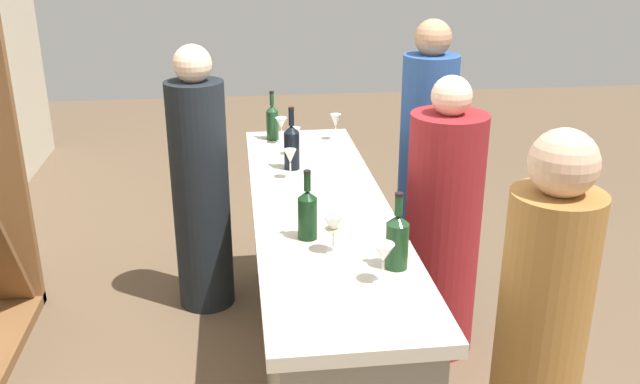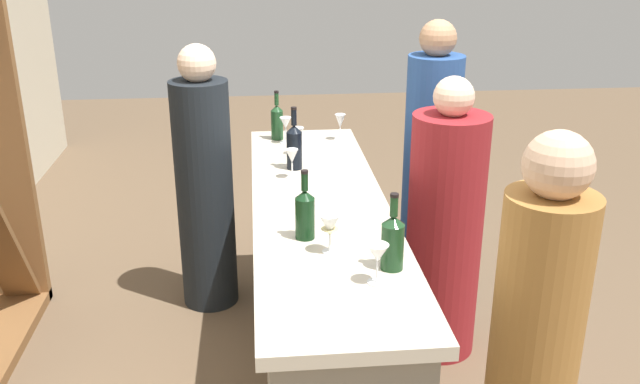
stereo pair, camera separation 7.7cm
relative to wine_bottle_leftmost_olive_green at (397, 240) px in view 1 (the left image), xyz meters
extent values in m
plane|color=brown|center=(0.65, 0.19, -1.02)|extent=(12.00, 12.00, 0.00)
cube|color=gray|center=(0.65, 0.19, -0.59)|extent=(2.24, 0.52, 0.87)
cube|color=beige|center=(0.65, 0.19, -0.13)|extent=(2.32, 0.60, 0.05)
cylinder|color=#193D1E|center=(0.00, 0.00, -0.02)|extent=(0.08, 0.08, 0.17)
cone|color=#193D1E|center=(0.00, 0.00, 0.08)|extent=(0.08, 0.08, 0.03)
cylinder|color=#193D1E|center=(0.00, 0.00, 0.13)|extent=(0.03, 0.03, 0.07)
cylinder|color=black|center=(0.00, 0.00, 0.17)|extent=(0.03, 0.03, 0.01)
cylinder|color=black|center=(0.29, 0.29, -0.03)|extent=(0.08, 0.08, 0.17)
cone|color=black|center=(0.29, 0.29, 0.07)|extent=(0.08, 0.08, 0.03)
cylinder|color=black|center=(0.29, 0.29, 0.13)|extent=(0.03, 0.03, 0.07)
cylinder|color=black|center=(0.29, 0.29, 0.17)|extent=(0.03, 0.03, 0.01)
cylinder|color=black|center=(1.12, 0.28, -0.01)|extent=(0.08, 0.08, 0.19)
cone|color=black|center=(1.12, 0.28, 0.10)|extent=(0.08, 0.08, 0.04)
cylinder|color=black|center=(1.12, 0.28, 0.16)|extent=(0.03, 0.03, 0.08)
cylinder|color=black|center=(1.12, 0.28, 0.20)|extent=(0.03, 0.03, 0.01)
cylinder|color=#193D1E|center=(1.64, 0.34, -0.03)|extent=(0.07, 0.07, 0.17)
cone|color=#193D1E|center=(1.64, 0.34, 0.07)|extent=(0.07, 0.07, 0.03)
cylinder|color=#193D1E|center=(1.64, 0.34, 0.13)|extent=(0.02, 0.02, 0.07)
cylinder|color=black|center=(1.64, 0.34, 0.17)|extent=(0.03, 0.03, 0.01)
cylinder|color=white|center=(1.59, -0.01, -0.11)|extent=(0.07, 0.07, 0.00)
cylinder|color=white|center=(1.59, -0.01, -0.07)|extent=(0.01, 0.01, 0.07)
cone|color=white|center=(1.59, -0.01, 0.00)|extent=(0.06, 0.06, 0.08)
cylinder|color=white|center=(-0.10, 0.07, -0.11)|extent=(0.07, 0.07, 0.00)
cylinder|color=white|center=(-0.10, 0.07, -0.07)|extent=(0.01, 0.01, 0.07)
cone|color=white|center=(-0.10, 0.07, 0.00)|extent=(0.08, 0.08, 0.07)
cylinder|color=white|center=(0.15, 0.21, -0.11)|extent=(0.06, 0.06, 0.00)
cylinder|color=white|center=(0.15, 0.21, -0.07)|extent=(0.01, 0.01, 0.07)
cone|color=white|center=(0.15, 0.21, 0.00)|extent=(0.08, 0.08, 0.08)
cone|color=beige|center=(0.15, 0.21, -0.02)|extent=(0.07, 0.07, 0.02)
cylinder|color=white|center=(1.34, 0.24, -0.11)|extent=(0.06, 0.06, 0.00)
cylinder|color=white|center=(1.34, 0.24, -0.07)|extent=(0.01, 0.01, 0.06)
cone|color=white|center=(1.34, 0.24, 0.00)|extent=(0.06, 0.06, 0.08)
cylinder|color=white|center=(0.98, 0.30, -0.11)|extent=(0.06, 0.06, 0.00)
cylinder|color=white|center=(0.98, 0.30, -0.07)|extent=(0.01, 0.01, 0.07)
cone|color=white|center=(0.98, 0.30, 0.00)|extent=(0.06, 0.06, 0.07)
cylinder|color=white|center=(1.56, 0.30, -0.11)|extent=(0.07, 0.07, 0.00)
cylinder|color=white|center=(1.56, 0.30, -0.06)|extent=(0.01, 0.01, 0.08)
cone|color=white|center=(1.56, 0.30, 0.01)|extent=(0.07, 0.07, 0.07)
cylinder|color=#9E6B33|center=(-0.27, -0.44, -0.38)|extent=(0.31, 0.31, 1.29)
sphere|color=#D8AD8C|center=(-0.27, -0.44, 0.36)|extent=(0.22, 0.22, 0.22)
cylinder|color=#284C8C|center=(1.45, -0.51, -0.32)|extent=(0.31, 0.31, 1.41)
sphere|color=tan|center=(1.45, -0.51, 0.48)|extent=(0.20, 0.20, 0.20)
cylinder|color=maroon|center=(0.85, -0.44, -0.40)|extent=(0.39, 0.39, 1.25)
sphere|color=beige|center=(0.85, -0.44, 0.31)|extent=(0.19, 0.19, 0.19)
cylinder|color=black|center=(1.45, 0.76, -0.37)|extent=(0.35, 0.35, 1.30)
sphere|color=beige|center=(1.45, 0.76, 0.37)|extent=(0.20, 0.20, 0.20)
camera|label=1|loc=(-2.18, 0.55, 1.04)|focal=38.92mm
camera|label=2|loc=(-2.18, 0.47, 1.04)|focal=38.92mm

